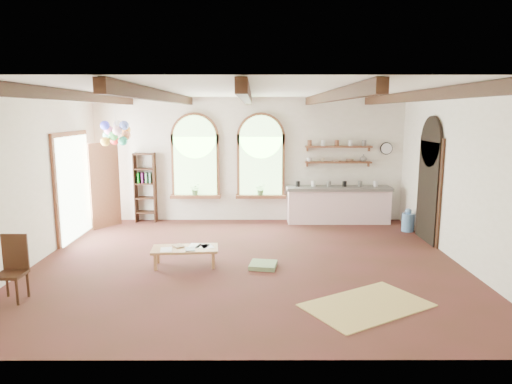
{
  "coord_description": "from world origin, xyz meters",
  "views": [
    {
      "loc": [
        0.15,
        -8.34,
        2.82
      ],
      "look_at": [
        0.17,
        0.6,
        1.25
      ],
      "focal_mm": 32.0,
      "sensor_mm": 36.0,
      "label": 1
    }
  ],
  "objects_px": {
    "kitchen_counter": "(338,204)",
    "side_chair": "(12,282)",
    "balloon_cluster": "(116,133)",
    "coffee_table": "(185,250)"
  },
  "relations": [
    {
      "from": "kitchen_counter",
      "to": "side_chair",
      "type": "distance_m",
      "value": 7.67
    },
    {
      "from": "coffee_table",
      "to": "balloon_cluster",
      "type": "bearing_deg",
      "value": 127.92
    },
    {
      "from": "side_chair",
      "to": "kitchen_counter",
      "type": "bearing_deg",
      "value": 40.49
    },
    {
      "from": "coffee_table",
      "to": "side_chair",
      "type": "relative_size",
      "value": 1.26
    },
    {
      "from": "side_chair",
      "to": "balloon_cluster",
      "type": "distance_m",
      "value": 4.55
    },
    {
      "from": "kitchen_counter",
      "to": "side_chair",
      "type": "height_order",
      "value": "side_chair"
    },
    {
      "from": "kitchen_counter",
      "to": "balloon_cluster",
      "type": "distance_m",
      "value": 5.76
    },
    {
      "from": "coffee_table",
      "to": "side_chair",
      "type": "xyz_separation_m",
      "value": [
        -2.38,
        -1.57,
        -0.02
      ]
    },
    {
      "from": "side_chair",
      "to": "balloon_cluster",
      "type": "relative_size",
      "value": 0.88
    },
    {
      "from": "kitchen_counter",
      "to": "balloon_cluster",
      "type": "height_order",
      "value": "balloon_cluster"
    }
  ]
}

